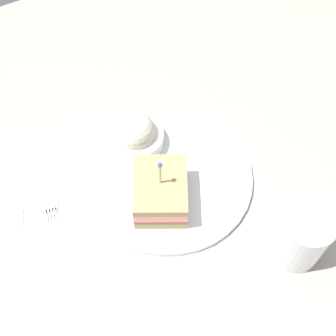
% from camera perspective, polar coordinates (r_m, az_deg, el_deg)
% --- Properties ---
extents(ground_plane, '(1.14, 1.14, 0.02)m').
position_cam_1_polar(ground_plane, '(0.74, 0.00, -1.70)').
color(ground_plane, '#9E9384').
extents(plate, '(0.28, 0.28, 0.01)m').
position_cam_1_polar(plate, '(0.72, 0.00, -1.08)').
color(plate, white).
rests_on(plate, ground_plane).
extents(sandwich_half_center, '(0.12, 0.13, 0.10)m').
position_cam_1_polar(sandwich_half_center, '(0.67, -0.96, -3.04)').
color(sandwich_half_center, tan).
rests_on(sandwich_half_center, plate).
extents(coleslaw_bowl, '(0.10, 0.10, 0.07)m').
position_cam_1_polar(coleslaw_bowl, '(0.74, -4.28, 4.35)').
color(coleslaw_bowl, white).
rests_on(coleslaw_bowl, plate).
extents(drink_glass, '(0.08, 0.08, 0.10)m').
position_cam_1_polar(drink_glass, '(0.66, 16.73, -8.59)').
color(drink_glass, silver).
rests_on(drink_glass, ground_plane).
extents(napkin, '(0.13, 0.14, 0.00)m').
position_cam_1_polar(napkin, '(0.76, -17.24, -1.01)').
color(napkin, beige).
rests_on(napkin, ground_plane).
extents(fork, '(0.04, 0.13, 0.00)m').
position_cam_1_polar(fork, '(0.74, -15.23, -3.20)').
color(fork, silver).
rests_on(fork, ground_plane).
extents(knife, '(0.05, 0.12, 0.00)m').
position_cam_1_polar(knife, '(0.75, -18.87, -3.43)').
color(knife, silver).
rests_on(knife, ground_plane).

